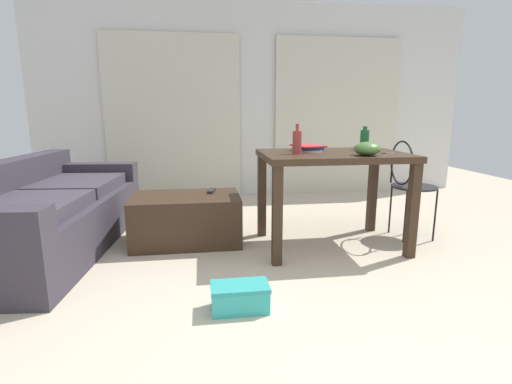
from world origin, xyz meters
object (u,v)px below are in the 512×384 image
bottle_far (297,142)px  wire_chair (408,178)px  coffee_table (187,219)px  book_stack (309,148)px  couch (46,215)px  craft_table (332,167)px  tv_remote_primary (211,191)px  scissors (387,153)px  shoebox (240,297)px  bowl (367,149)px  bottle_near (364,140)px

bottle_far → wire_chair: bearing=9.4°
coffee_table → bottle_far: size_ratio=3.93×
book_stack → bottle_far: bearing=-128.2°
book_stack → couch: bearing=177.0°
craft_table → tv_remote_primary: craft_table is taller
scissors → wire_chair: bearing=35.7°
book_stack → coffee_table: bearing=172.2°
couch → wire_chair: (3.06, -0.13, 0.25)m
coffee_table → scissors: 1.74m
shoebox → scissors: bearing=33.3°
scissors → coffee_table: bearing=165.7°
craft_table → bottle_far: 0.39m
coffee_table → bowl: bearing=-20.6°
scissors → shoebox: (-1.26, -0.83, -0.72)m
craft_table → wire_chair: (0.74, 0.11, -0.13)m
bowl → bottle_far: bearing=159.6°
craft_table → scissors: scissors is taller
couch → bottle_far: bearing=-8.7°
book_stack → shoebox: size_ratio=0.95×
book_stack → tv_remote_primary: bearing=162.3°
bowl → tv_remote_primary: 1.38m
tv_remote_primary → shoebox: 1.40m
wire_chair → tv_remote_primary: 1.74m
scissors → shoebox: scissors is taller
tv_remote_primary → shoebox: size_ratio=0.49×
craft_table → tv_remote_primary: (-0.98, 0.39, -0.25)m
couch → book_stack: 2.22m
wire_chair → shoebox: size_ratio=2.64×
couch → tv_remote_primary: couch is taller
couch → wire_chair: wire_chair is taller
book_stack → shoebox: bearing=-122.6°
book_stack → tv_remote_primary: 0.94m
bottle_far → bowl: (0.50, -0.18, -0.04)m
bottle_far → book_stack: 0.25m
coffee_table → bowl: (1.38, -0.52, 0.64)m
bowl → book_stack: 0.51m
coffee_table → bottle_near: size_ratio=4.50×
craft_table → tv_remote_primary: bearing=158.5°
craft_table → wire_chair: wire_chair is taller
book_stack → bowl: bearing=-47.5°
couch → bottle_near: bearing=-2.1°
couch → tv_remote_primary: 1.36m
shoebox → craft_table: bearing=48.1°
craft_table → scissors: (0.39, -0.14, 0.12)m
couch → coffee_table: 1.13m
bottle_near → couch: bearing=177.9°
shoebox → book_stack: bearing=57.4°
bottle_far → bowl: 0.53m
craft_table → wire_chair: size_ratio=1.33×
coffee_table → bottle_near: bearing=-4.7°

